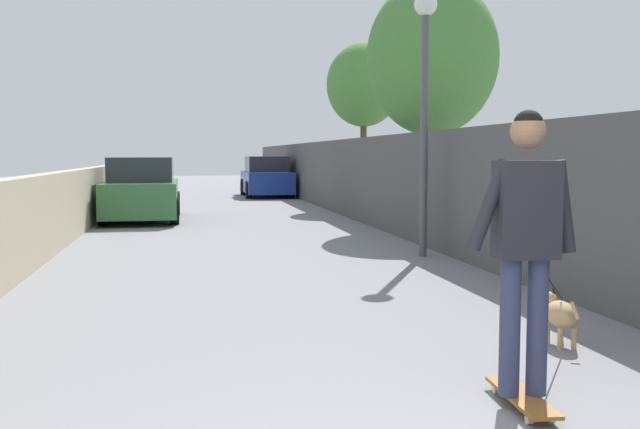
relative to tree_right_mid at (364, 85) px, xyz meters
The scene contains 11 objects.
ground_plane 7.59m from the tree_right_mid, 139.01° to the left, with size 80.00×80.00×0.00m, color gray.
wall_left 10.74m from the tree_right_mid, 132.80° to the left, with size 48.00×0.30×1.30m, color tan.
fence_right 7.58m from the tree_right_mid, behind, with size 48.00×0.30×2.01m, color #4C4C4C.
tree_right_mid is the anchor object (origin of this frame).
tree_right_far 6.00m from the tree_right_mid, behind, with size 2.91×2.91×5.49m.
lamp_post 10.81m from the tree_right_mid, behind, with size 0.36×0.36×4.09m.
skateboard 18.02m from the tree_right_mid, 169.29° to the left, with size 0.81×0.26×0.08m.
person_skateboarder 17.83m from the tree_right_mid, 169.29° to the left, with size 0.25×0.71×1.80m.
dog 16.49m from the tree_right_mid, behind, with size 1.67×1.14×1.06m.
car_near 7.80m from the tree_right_mid, 117.20° to the left, with size 4.06×1.80×1.54m.
car_far 7.25m from the tree_right_mid, 20.18° to the left, with size 3.92×1.80×1.54m.
Camera 1 is at (-2.51, 1.02, 1.60)m, focal length 40.64 mm.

